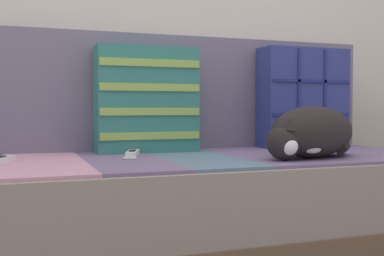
# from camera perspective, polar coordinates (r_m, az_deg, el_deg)

# --- Properties ---
(couch) EXTENTS (1.84, 0.82, 0.41)m
(couch) POSITION_cam_1_polar(r_m,az_deg,el_deg) (1.72, -0.19, -10.21)
(couch) COLOR brown
(couch) RESTS_ON ground_plane
(sofa_backrest) EXTENTS (1.81, 0.14, 0.46)m
(sofa_backrest) POSITION_cam_1_polar(r_m,az_deg,el_deg) (2.01, -3.50, 4.20)
(sofa_backrest) COLOR slate
(sofa_backrest) RESTS_ON couch
(throw_pillow_quilted) EXTENTS (0.39, 0.14, 0.42)m
(throw_pillow_quilted) POSITION_cam_1_polar(r_m,az_deg,el_deg) (2.12, 13.02, 3.48)
(throw_pillow_quilted) COLOR navy
(throw_pillow_quilted) RESTS_ON couch
(throw_pillow_striped) EXTENTS (0.39, 0.14, 0.40)m
(throw_pillow_striped) POSITION_cam_1_polar(r_m,az_deg,el_deg) (1.84, -5.41, 3.36)
(throw_pillow_striped) COLOR #337A70
(throw_pillow_striped) RESTS_ON couch
(sleeping_cat) EXTENTS (0.40, 0.30, 0.17)m
(sleeping_cat) POSITION_cam_1_polar(r_m,az_deg,el_deg) (1.65, 13.85, -0.63)
(sleeping_cat) COLOR black
(sleeping_cat) RESTS_ON couch
(game_remote_near) EXTENTS (0.10, 0.20, 0.02)m
(game_remote_near) POSITION_cam_1_polar(r_m,az_deg,el_deg) (1.68, -7.07, -3.04)
(game_remote_near) COLOR white
(game_remote_near) RESTS_ON couch
(game_remote_far) EXTENTS (0.11, 0.19, 0.02)m
(game_remote_far) POSITION_cam_1_polar(r_m,az_deg,el_deg) (1.57, -21.75, -3.57)
(game_remote_far) COLOR white
(game_remote_far) RESTS_ON couch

